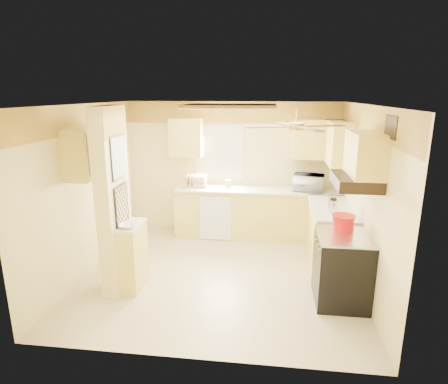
# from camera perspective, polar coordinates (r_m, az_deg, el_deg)

# --- Properties ---
(floor) EXTENTS (4.00, 4.00, 0.00)m
(floor) POSITION_cam_1_polar(r_m,az_deg,el_deg) (5.81, -0.70, -12.31)
(floor) COLOR #CEBA8F
(floor) RESTS_ON ground
(ceiling) EXTENTS (4.00, 4.00, 0.00)m
(ceiling) POSITION_cam_1_polar(r_m,az_deg,el_deg) (5.17, -0.79, 13.19)
(ceiling) COLOR white
(ceiling) RESTS_ON wall_back
(wall_back) EXTENTS (4.00, 0.00, 4.00)m
(wall_back) POSITION_cam_1_polar(r_m,az_deg,el_deg) (7.19, 1.33, 3.63)
(wall_back) COLOR beige
(wall_back) RESTS_ON floor
(wall_front) EXTENTS (4.00, 0.00, 4.00)m
(wall_front) POSITION_cam_1_polar(r_m,az_deg,el_deg) (3.58, -4.95, -8.26)
(wall_front) COLOR beige
(wall_front) RESTS_ON floor
(wall_left) EXTENTS (0.00, 3.80, 3.80)m
(wall_left) POSITION_cam_1_polar(r_m,az_deg,el_deg) (5.96, -20.18, 0.33)
(wall_left) COLOR beige
(wall_left) RESTS_ON floor
(wall_right) EXTENTS (0.00, 3.80, 3.80)m
(wall_right) POSITION_cam_1_polar(r_m,az_deg,el_deg) (5.46, 20.54, -0.98)
(wall_right) COLOR beige
(wall_right) RESTS_ON floor
(wallpaper_border) EXTENTS (4.00, 0.02, 0.40)m
(wallpaper_border) POSITION_cam_1_polar(r_m,az_deg,el_deg) (7.04, 1.36, 12.01)
(wallpaper_border) COLOR yellow
(wallpaper_border) RESTS_ON wall_back
(partition_column) EXTENTS (0.20, 0.70, 2.50)m
(partition_column) POSITION_cam_1_polar(r_m,az_deg,el_deg) (5.20, -16.51, -1.40)
(partition_column) COLOR beige
(partition_column) RESTS_ON floor
(partition_ledge) EXTENTS (0.25, 0.55, 0.90)m
(partition_ledge) POSITION_cam_1_polar(r_m,az_deg,el_deg) (5.39, -13.70, -9.68)
(partition_ledge) COLOR #F7E35F
(partition_ledge) RESTS_ON floor
(ledge_top) EXTENTS (0.28, 0.58, 0.04)m
(ledge_top) POSITION_cam_1_polar(r_m,az_deg,el_deg) (5.22, -14.02, -4.98)
(ledge_top) COLOR silver
(ledge_top) RESTS_ON partition_ledge
(lower_cabinets_back) EXTENTS (3.00, 0.60, 0.90)m
(lower_cabinets_back) POSITION_cam_1_polar(r_m,az_deg,el_deg) (7.07, 5.08, -3.33)
(lower_cabinets_back) COLOR #F7E35F
(lower_cabinets_back) RESTS_ON floor
(lower_cabinets_right) EXTENTS (0.60, 1.40, 0.90)m
(lower_cabinets_right) POSITION_cam_1_polar(r_m,az_deg,el_deg) (6.20, 15.93, -6.51)
(lower_cabinets_right) COLOR #F7E35F
(lower_cabinets_right) RESTS_ON floor
(countertop_back) EXTENTS (3.04, 0.64, 0.04)m
(countertop_back) POSITION_cam_1_polar(r_m,az_deg,el_deg) (6.93, 5.16, 0.34)
(countertop_back) COLOR silver
(countertop_back) RESTS_ON lower_cabinets_back
(countertop_right) EXTENTS (0.64, 1.44, 0.04)m
(countertop_right) POSITION_cam_1_polar(r_m,az_deg,el_deg) (6.05, 16.15, -2.36)
(countertop_right) COLOR silver
(countertop_right) RESTS_ON lower_cabinets_right
(dishwasher_panel) EXTENTS (0.58, 0.02, 0.80)m
(dishwasher_panel) POSITION_cam_1_polar(r_m,az_deg,el_deg) (6.85, -1.33, -4.07)
(dishwasher_panel) COLOR white
(dishwasher_panel) RESTS_ON lower_cabinets_back
(window) EXTENTS (0.92, 0.02, 1.02)m
(window) POSITION_cam_1_polar(r_m,az_deg,el_deg) (7.15, -0.67, 6.02)
(window) COLOR white
(window) RESTS_ON wall_back
(upper_cab_back_left) EXTENTS (0.60, 0.35, 0.70)m
(upper_cab_back_left) POSITION_cam_1_polar(r_m,az_deg,el_deg) (7.06, -5.74, 8.28)
(upper_cab_back_left) COLOR #F7E35F
(upper_cab_back_left) RESTS_ON wall_back
(upper_cab_back_right) EXTENTS (0.90, 0.35, 0.70)m
(upper_cab_back_right) POSITION_cam_1_polar(r_m,az_deg,el_deg) (6.94, 14.17, 7.79)
(upper_cab_back_right) COLOR #F7E35F
(upper_cab_back_right) RESTS_ON wall_back
(upper_cab_right) EXTENTS (0.35, 1.00, 0.70)m
(upper_cab_right) POSITION_cam_1_polar(r_m,az_deg,el_deg) (6.51, 17.07, 7.15)
(upper_cab_right) COLOR #F7E35F
(upper_cab_right) RESTS_ON wall_right
(upper_cab_left_wall) EXTENTS (0.35, 0.75, 0.70)m
(upper_cab_left_wall) POSITION_cam_1_polar(r_m,az_deg,el_deg) (5.54, -20.27, 5.64)
(upper_cab_left_wall) COLOR #F7E35F
(upper_cab_left_wall) RESTS_ON wall_left
(upper_cab_over_stove) EXTENTS (0.35, 0.76, 0.52)m
(upper_cab_over_stove) POSITION_cam_1_polar(r_m,az_deg,el_deg) (4.75, 20.71, 5.42)
(upper_cab_over_stove) COLOR #F7E35F
(upper_cab_over_stove) RESTS_ON wall_right
(stove) EXTENTS (0.68, 0.77, 0.92)m
(stove) POSITION_cam_1_polar(r_m,az_deg,el_deg) (5.16, 17.47, -11.03)
(stove) COLOR black
(stove) RESTS_ON floor
(range_hood) EXTENTS (0.50, 0.76, 0.14)m
(range_hood) POSITION_cam_1_polar(r_m,az_deg,el_deg) (4.79, 19.36, 1.58)
(range_hood) COLOR black
(range_hood) RESTS_ON upper_cab_over_stove
(poster_menu) EXTENTS (0.02, 0.42, 0.57)m
(poster_menu) POSITION_cam_1_polar(r_m,az_deg,el_deg) (5.03, -15.84, 5.13)
(poster_menu) COLOR black
(poster_menu) RESTS_ON partition_column
(poster_nashville) EXTENTS (0.02, 0.42, 0.57)m
(poster_nashville) POSITION_cam_1_polar(r_m,az_deg,el_deg) (5.17, -15.33, -1.98)
(poster_nashville) COLOR black
(poster_nashville) RESTS_ON partition_column
(ceiling_light_panel) EXTENTS (1.35, 0.95, 0.06)m
(ceiling_light_panel) POSITION_cam_1_polar(r_m,az_deg,el_deg) (5.65, 0.95, 12.88)
(ceiling_light_panel) COLOR brown
(ceiling_light_panel) RESTS_ON ceiling
(ceiling_fan) EXTENTS (1.15, 1.15, 0.26)m
(ceiling_fan) POSITION_cam_1_polar(r_m,az_deg,el_deg) (4.44, 11.01, 9.87)
(ceiling_fan) COLOR gold
(ceiling_fan) RESTS_ON ceiling
(vent_grate) EXTENTS (0.02, 0.40, 0.25)m
(vent_grate) POSITION_cam_1_polar(r_m,az_deg,el_deg) (4.42, 24.13, 9.02)
(vent_grate) COLOR black
(vent_grate) RESTS_ON wall_right
(microwave) EXTENTS (0.59, 0.45, 0.30)m
(microwave) POSITION_cam_1_polar(r_m,az_deg,el_deg) (6.90, 12.79, 1.41)
(microwave) COLOR white
(microwave) RESTS_ON countertop_back
(bowl) EXTENTS (0.22, 0.22, 0.05)m
(bowl) POSITION_cam_1_polar(r_m,az_deg,el_deg) (5.07, -14.47, -5.04)
(bowl) COLOR white
(bowl) RESTS_ON ledge_top
(dutch_oven) EXTENTS (0.30, 0.30, 0.20)m
(dutch_oven) POSITION_cam_1_polar(r_m,az_deg,el_deg) (5.13, 17.72, -4.44)
(dutch_oven) COLOR red
(dutch_oven) RESTS_ON stove
(kettle) EXTENTS (0.15, 0.15, 0.22)m
(kettle) POSITION_cam_1_polar(r_m,az_deg,el_deg) (5.73, 16.26, -2.03)
(kettle) COLOR silver
(kettle) RESTS_ON countertop_right
(dish_rack) EXTENTS (0.40, 0.30, 0.22)m
(dish_rack) POSITION_cam_1_polar(r_m,az_deg,el_deg) (7.07, -4.24, 1.50)
(dish_rack) COLOR tan
(dish_rack) RESTS_ON countertop_back
(utensil_crock) EXTENTS (0.11, 0.11, 0.21)m
(utensil_crock) POSITION_cam_1_polar(r_m,az_deg,el_deg) (7.01, 0.65, 1.32)
(utensil_crock) COLOR white
(utensil_crock) RESTS_ON countertop_back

